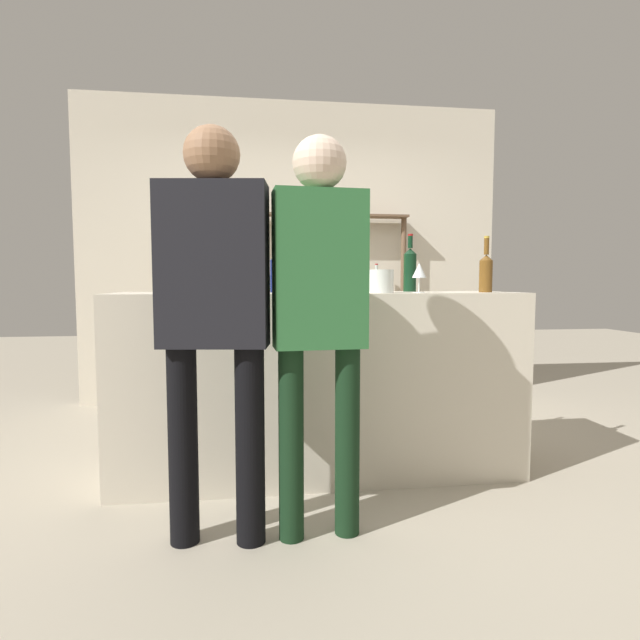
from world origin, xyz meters
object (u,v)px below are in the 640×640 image
(wine_glass, at_px, (419,271))
(server_behind_counter, at_px, (325,314))
(counter_bottle_5, at_px, (180,268))
(counter_bottle_4, at_px, (486,272))
(counter_bottle_1, at_px, (410,269))
(customer_center, at_px, (320,300))
(counter_bottle_3, at_px, (284,272))
(cork_jar, at_px, (381,281))
(counter_bottle_2, at_px, (198,269))
(counter_bottle_0, at_px, (276,272))
(customer_left, at_px, (214,302))

(wine_glass, bearing_deg, server_behind_counter, 115.73)
(counter_bottle_5, bearing_deg, counter_bottle_4, -5.59)
(counter_bottle_1, distance_m, wine_glass, 0.32)
(counter_bottle_4, xyz_separation_m, customer_center, (-1.06, -0.63, -0.14))
(counter_bottle_1, xyz_separation_m, counter_bottle_4, (0.37, -0.26, -0.02))
(counter_bottle_3, distance_m, wine_glass, 0.82)
(counter_bottle_1, distance_m, customer_center, 1.14)
(counter_bottle_1, relative_size, counter_bottle_4, 1.10)
(counter_bottle_5, height_order, wine_glass, counter_bottle_5)
(counter_bottle_5, height_order, cork_jar, counter_bottle_5)
(counter_bottle_2, height_order, counter_bottle_5, counter_bottle_2)
(customer_center, bearing_deg, counter_bottle_4, -62.86)
(server_behind_counter, bearing_deg, counter_bottle_5, -60.46)
(counter_bottle_0, height_order, counter_bottle_2, counter_bottle_2)
(customer_left, bearing_deg, cork_jar, -48.22)
(counter_bottle_2, xyz_separation_m, wine_glass, (1.25, -0.35, -0.01))
(counter_bottle_4, bearing_deg, counter_bottle_5, 174.41)
(customer_center, bearing_deg, counter_bottle_1, -41.16)
(counter_bottle_2, xyz_separation_m, customer_left, (0.16, -0.92, -0.16))
(counter_bottle_3, xyz_separation_m, customer_left, (-0.35, -0.92, -0.15))
(counter_bottle_4, relative_size, customer_left, 0.18)
(counter_bottle_4, distance_m, customer_center, 1.24)
(counter_bottle_0, distance_m, customer_center, 0.81)
(counter_bottle_3, distance_m, customer_left, 1.00)
(wine_glass, bearing_deg, customer_left, -152.53)
(counter_bottle_1, relative_size, customer_left, 0.20)
(counter_bottle_2, distance_m, cork_jar, 1.09)
(wine_glass, xyz_separation_m, cork_jar, (-0.21, 0.03, -0.06))
(counter_bottle_2, bearing_deg, counter_bottle_0, -16.48)
(counter_bottle_1, xyz_separation_m, counter_bottle_5, (-1.38, -0.09, -0.00))
(counter_bottle_1, bearing_deg, counter_bottle_5, -176.31)
(counter_bottle_0, distance_m, counter_bottle_3, 0.15)
(counter_bottle_5, xyz_separation_m, customer_center, (0.70, -0.80, -0.16))
(wine_glass, relative_size, cork_jar, 1.20)
(customer_left, bearing_deg, counter_bottle_2, 17.67)
(server_behind_counter, bearing_deg, customer_center, -13.59)
(customer_left, bearing_deg, counter_bottle_1, -44.48)
(counter_bottle_1, xyz_separation_m, customer_center, (-0.69, -0.89, -0.16))
(cork_jar, height_order, customer_center, customer_center)
(counter_bottle_4, relative_size, customer_center, 0.19)
(counter_bottle_3, bearing_deg, counter_bottle_4, -14.65)
(counter_bottle_3, relative_size, server_behind_counter, 0.21)
(counter_bottle_5, bearing_deg, counter_bottle_0, -1.31)
(counter_bottle_5, xyz_separation_m, customer_left, (0.25, -0.79, -0.16))
(counter_bottle_5, bearing_deg, customer_left, -72.57)
(counter_bottle_3, bearing_deg, customer_left, -110.94)
(customer_center, bearing_deg, customer_left, 85.80)
(counter_bottle_0, bearing_deg, cork_jar, -17.96)
(counter_bottle_3, xyz_separation_m, wine_glass, (0.73, -0.36, -0.00))
(counter_bottle_4, bearing_deg, counter_bottle_2, 169.97)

